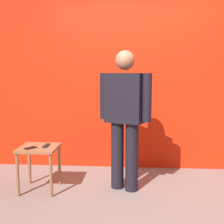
{
  "coord_description": "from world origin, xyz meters",
  "views": [
    {
      "loc": [
        -0.07,
        -2.98,
        1.44
      ],
      "look_at": [
        -0.33,
        0.55,
        0.96
      ],
      "focal_mm": 47.28,
      "sensor_mm": 36.0,
      "label": 1
    }
  ],
  "objects_px": {
    "standing_person": "(125,113)",
    "side_table": "(39,154)",
    "tv_remote": "(46,146)",
    "cell_phone": "(31,148)"
  },
  "relations": [
    {
      "from": "tv_remote",
      "to": "side_table",
      "type": "bearing_deg",
      "value": -165.95
    },
    {
      "from": "standing_person",
      "to": "cell_phone",
      "type": "relative_size",
      "value": 11.75
    },
    {
      "from": "cell_phone",
      "to": "standing_person",
      "type": "bearing_deg",
      "value": 43.71
    },
    {
      "from": "standing_person",
      "to": "side_table",
      "type": "height_order",
      "value": "standing_person"
    },
    {
      "from": "standing_person",
      "to": "side_table",
      "type": "bearing_deg",
      "value": -173.87
    },
    {
      "from": "side_table",
      "to": "tv_remote",
      "type": "bearing_deg",
      "value": 13.22
    },
    {
      "from": "cell_phone",
      "to": "side_table",
      "type": "bearing_deg",
      "value": 83.58
    },
    {
      "from": "side_table",
      "to": "cell_phone",
      "type": "distance_m",
      "value": 0.15
    },
    {
      "from": "cell_phone",
      "to": "tv_remote",
      "type": "relative_size",
      "value": 0.85
    },
    {
      "from": "side_table",
      "to": "cell_phone",
      "type": "relative_size",
      "value": 3.79
    }
  ]
}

